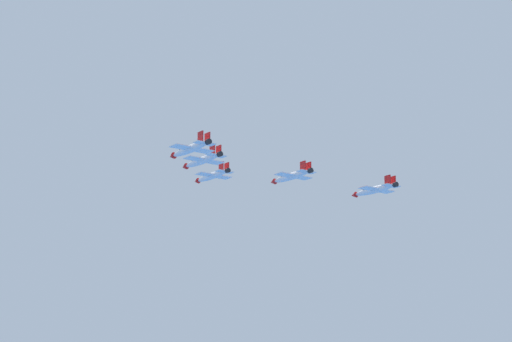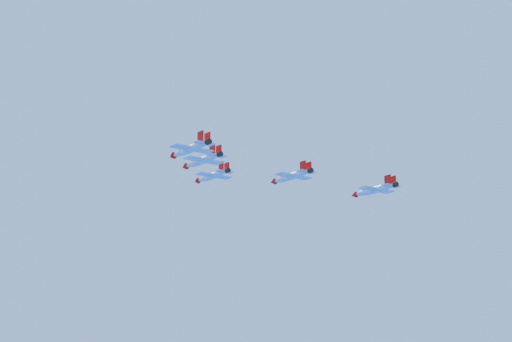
{
  "view_description": "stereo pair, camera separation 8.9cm",
  "coord_description": "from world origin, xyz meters",
  "px_view_note": "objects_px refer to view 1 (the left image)",
  "views": [
    {
      "loc": [
        -177.8,
        109.46,
        103.14
      ],
      "look_at": [
        0.4,
        -2.08,
        155.54
      ],
      "focal_mm": 70.69,
      "sensor_mm": 36.0,
      "label": 1
    },
    {
      "loc": [
        -177.85,
        109.39,
        103.14
      ],
      "look_at": [
        0.4,
        -2.08,
        155.54
      ],
      "focal_mm": 70.69,
      "sensor_mm": 36.0,
      "label": 2
    }
  ],
  "objects_px": {
    "jet_lead": "(212,176)",
    "jet_left_outer": "(190,149)",
    "jet_right_outer": "(375,190)",
    "jet_right_wingman": "(292,176)",
    "jet_left_wingman": "(202,160)"
  },
  "relations": [
    {
      "from": "jet_lead",
      "to": "jet_left_wingman",
      "type": "xyz_separation_m",
      "value": [
        -15.0,
        10.94,
        -1.18
      ]
    },
    {
      "from": "jet_left_outer",
      "to": "jet_lead",
      "type": "bearing_deg",
      "value": -39.91
    },
    {
      "from": "jet_left_wingman",
      "to": "jet_left_outer",
      "type": "relative_size",
      "value": 1.02
    },
    {
      "from": "jet_left_wingman",
      "to": "jet_lead",
      "type": "bearing_deg",
      "value": -40.72
    },
    {
      "from": "jet_lead",
      "to": "jet_right_outer",
      "type": "distance_m",
      "value": 37.5
    },
    {
      "from": "jet_lead",
      "to": "jet_left_wingman",
      "type": "height_order",
      "value": "jet_lead"
    },
    {
      "from": "jet_lead",
      "to": "jet_right_outer",
      "type": "height_order",
      "value": "jet_lead"
    },
    {
      "from": "jet_left_outer",
      "to": "jet_right_outer",
      "type": "xyz_separation_m",
      "value": [
        3.56,
        -47.96,
        -1.55
      ]
    },
    {
      "from": "jet_right_outer",
      "to": "jet_right_wingman",
      "type": "bearing_deg",
      "value": 39.22
    },
    {
      "from": "jet_right_wingman",
      "to": "jet_left_outer",
      "type": "height_order",
      "value": "jet_right_wingman"
    },
    {
      "from": "jet_lead",
      "to": "jet_right_outer",
      "type": "bearing_deg",
      "value": -139.33
    },
    {
      "from": "jet_left_wingman",
      "to": "jet_right_outer",
      "type": "height_order",
      "value": "jet_left_wingman"
    },
    {
      "from": "jet_right_wingman",
      "to": "jet_right_outer",
      "type": "height_order",
      "value": "jet_right_wingman"
    },
    {
      "from": "jet_lead",
      "to": "jet_left_outer",
      "type": "distance_m",
      "value": 37.32
    },
    {
      "from": "jet_lead",
      "to": "jet_left_outer",
      "type": "xyz_separation_m",
      "value": [
        -29.99,
        21.89,
        -3.72
      ]
    }
  ]
}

